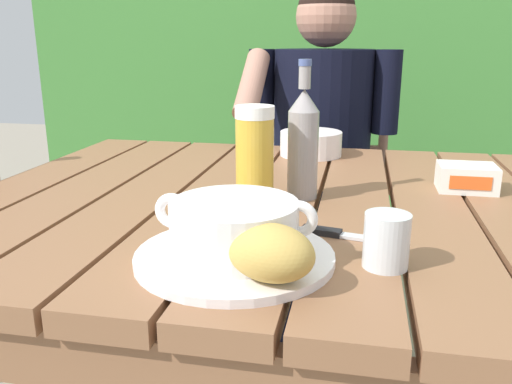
{
  "coord_description": "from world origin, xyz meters",
  "views": [
    {
      "loc": [
        0.14,
        -0.97,
        1.03
      ],
      "look_at": [
        -0.01,
        -0.22,
        0.81
      ],
      "focal_mm": 36.87,
      "sensor_mm": 36.0,
      "label": 1
    }
  ],
  "objects": [
    {
      "name": "beer_bottle",
      "position": [
        0.04,
        -0.0,
        0.85
      ],
      "size": [
        0.06,
        0.06,
        0.26
      ],
      "color": "gray",
      "rests_on": "dining_table"
    },
    {
      "name": "table_knife",
      "position": [
        0.12,
        -0.2,
        0.74
      ],
      "size": [
        0.15,
        0.05,
        0.01
      ],
      "color": "silver",
      "rests_on": "dining_table"
    },
    {
      "name": "person_eating",
      "position": [
        0.01,
        0.73,
        0.71
      ],
      "size": [
        0.48,
        0.47,
        1.21
      ],
      "color": "black",
      "rests_on": "ground_plane"
    },
    {
      "name": "water_glass_small",
      "position": [
        0.18,
        -0.3,
        0.78
      ],
      "size": [
        0.06,
        0.06,
        0.07
      ],
      "color": "silver",
      "rests_on": "dining_table"
    },
    {
      "name": "chair_near_diner",
      "position": [
        0.02,
        0.93,
        0.47
      ],
      "size": [
        0.46,
        0.42,
        0.92
      ],
      "color": "brown",
      "rests_on": "ground_plane"
    },
    {
      "name": "beer_glass",
      "position": [
        -0.04,
        -0.06,
        0.83
      ],
      "size": [
        0.07,
        0.07,
        0.18
      ],
      "color": "gold",
      "rests_on": "dining_table"
    },
    {
      "name": "bread_roll",
      "position": [
        0.04,
        -0.39,
        0.79
      ],
      "size": [
        0.13,
        0.12,
        0.07
      ],
      "color": "tan",
      "rests_on": "serving_plate"
    },
    {
      "name": "hedge_backdrop",
      "position": [
        -0.02,
        1.94,
        1.19
      ],
      "size": [
        3.07,
        0.98,
        2.38
      ],
      "color": "#3C7933",
      "rests_on": "ground_plane"
    },
    {
      "name": "diner_bowl",
      "position": [
        0.02,
        0.39,
        0.77
      ],
      "size": [
        0.16,
        0.16,
        0.06
      ],
      "color": "white",
      "rests_on": "dining_table"
    },
    {
      "name": "butter_tub",
      "position": [
        0.35,
        0.11,
        0.77
      ],
      "size": [
        0.11,
        0.09,
        0.05
      ],
      "color": "white",
      "rests_on": "dining_table"
    },
    {
      "name": "serving_plate",
      "position": [
        -0.02,
        -0.32,
        0.75
      ],
      "size": [
        0.27,
        0.27,
        0.01
      ],
      "color": "white",
      "rests_on": "dining_table"
    },
    {
      "name": "soup_bowl",
      "position": [
        -0.02,
        -0.32,
        0.79
      ],
      "size": [
        0.22,
        0.17,
        0.08
      ],
      "color": "white",
      "rests_on": "serving_plate"
    },
    {
      "name": "dining_table",
      "position": [
        0.0,
        0.0,
        0.65
      ],
      "size": [
        1.23,
        0.99,
        0.74
      ],
      "color": "brown",
      "rests_on": "ground_plane"
    }
  ]
}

